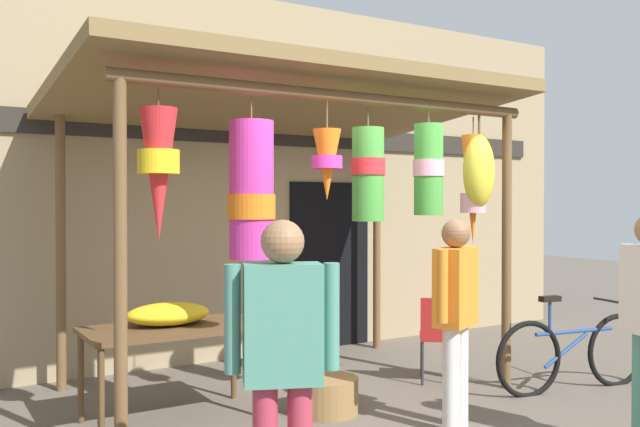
{
  "coord_description": "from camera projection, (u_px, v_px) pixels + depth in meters",
  "views": [
    {
      "loc": [
        -3.29,
        -4.73,
        1.75
      ],
      "look_at": [
        -0.06,
        0.61,
        1.65
      ],
      "focal_mm": 38.27,
      "sensor_mm": 36.0,
      "label": 1
    }
  ],
  "objects": [
    {
      "name": "folding_chair",
      "position": [
        441.0,
        331.0,
        6.6
      ],
      "size": [
        0.56,
        0.56,
        0.84
      ],
      "color": "#AD1E1E",
      "rests_on": "ground_plane"
    },
    {
      "name": "wicker_basket_by_table",
      "position": [
        326.0,
        395.0,
        5.68
      ],
      "size": [
        0.54,
        0.54,
        0.29
      ],
      "primitive_type": "cylinder",
      "color": "olive",
      "rests_on": "ground_plane"
    },
    {
      "name": "flower_heap_on_table",
      "position": [
        170.0,
        314.0,
        5.51
      ],
      "size": [
        0.68,
        0.47,
        0.18
      ],
      "color": "yellow",
      "rests_on": "display_table"
    },
    {
      "name": "customer_foreground",
      "position": [
        456.0,
        306.0,
        5.25
      ],
      "size": [
        0.54,
        0.37,
        1.62
      ],
      "color": "silver",
      "rests_on": "ground_plane"
    },
    {
      "name": "display_table",
      "position": [
        175.0,
        335.0,
        5.46
      ],
      "size": [
        1.42,
        0.77,
        0.76
      ],
      "color": "brown",
      "rests_on": "ground_plane"
    },
    {
      "name": "ground_plane",
      "position": [
        363.0,
        409.0,
        5.77
      ],
      "size": [
        30.0,
        30.0,
        0.0
      ],
      "primitive_type": "plane",
      "color": "#60564C"
    },
    {
      "name": "parked_bicycle",
      "position": [
        574.0,
        353.0,
        6.36
      ],
      "size": [
        1.73,
        0.47,
        0.92
      ],
      "color": "black",
      "rests_on": "ground_plane"
    },
    {
      "name": "shop_facade",
      "position": [
        244.0,
        178.0,
        7.8
      ],
      "size": [
        9.78,
        0.29,
        4.09
      ],
      "color": "#9E8966",
      "rests_on": "ground_plane"
    },
    {
      "name": "market_stall_canopy",
      "position": [
        298.0,
        125.0,
        6.14
      ],
      "size": [
        4.12,
        2.58,
        2.9
      ],
      "color": "brown",
      "rests_on": "ground_plane"
    },
    {
      "name": "shopper_by_bananas",
      "position": [
        283.0,
        352.0,
        3.5
      ],
      "size": [
        0.56,
        0.35,
        1.66
      ],
      "color": "#B23347",
      "rests_on": "ground_plane"
    }
  ]
}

